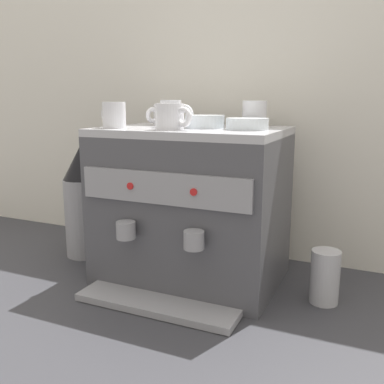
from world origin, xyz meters
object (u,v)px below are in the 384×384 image
object	(u,v)px
milk_pitcher	(325,277)
ceramic_cup_3	(172,114)
ceramic_cup_4	(113,115)
espresso_machine	(191,206)
ceramic_cup_1	(164,115)
ceramic_cup_0	(171,117)
ceramic_bowl_1	(247,124)
ceramic_bowl_0	(205,122)
ceramic_cup_2	(254,114)
coffee_grinder	(83,202)

from	to	relation	value
milk_pitcher	ceramic_cup_3	bearing A→B (deg)	178.98
ceramic_cup_4	milk_pitcher	distance (m)	0.79
espresso_machine	ceramic_cup_1	distance (m)	0.34
milk_pitcher	ceramic_cup_4	bearing A→B (deg)	-171.47
ceramic_cup_0	milk_pitcher	world-z (taller)	ceramic_cup_0
ceramic_bowl_1	ceramic_cup_3	bearing A→B (deg)	178.56
ceramic_cup_3	ceramic_bowl_0	world-z (taller)	ceramic_cup_3
milk_pitcher	ceramic_cup_0	bearing A→B (deg)	-168.36
ceramic_cup_2	ceramic_bowl_1	bearing A→B (deg)	-82.51
espresso_machine	ceramic_bowl_0	distance (m)	0.27
ceramic_bowl_0	milk_pitcher	xyz separation A→B (m)	(0.39, -0.02, -0.43)
ceramic_cup_1	ceramic_cup_4	distance (m)	0.22
ceramic_bowl_1	coffee_grinder	world-z (taller)	ceramic_bowl_1
espresso_machine	milk_pitcher	world-z (taller)	espresso_machine
ceramic_cup_3	ceramic_cup_2	bearing A→B (deg)	25.57
ceramic_cup_1	ceramic_bowl_1	distance (m)	0.35
ceramic_cup_0	milk_pitcher	distance (m)	0.64
ceramic_cup_0	ceramic_cup_3	distance (m)	0.11
ceramic_cup_3	ceramic_bowl_1	world-z (taller)	ceramic_cup_3
ceramic_cup_1	milk_pitcher	bearing A→B (deg)	-11.02
ceramic_cup_4	milk_pitcher	world-z (taller)	ceramic_cup_4
ceramic_cup_2	ceramic_bowl_0	world-z (taller)	ceramic_cup_2
ceramic_cup_0	ceramic_cup_1	size ratio (longest dim) A/B	1.08
ceramic_cup_1	ceramic_bowl_0	xyz separation A→B (m)	(0.19, -0.09, -0.02)
ceramic_cup_3	ceramic_bowl_0	distance (m)	0.11
ceramic_cup_2	ceramic_bowl_1	world-z (taller)	ceramic_cup_2
ceramic_bowl_1	espresso_machine	bearing A→B (deg)	178.09
ceramic_cup_3	ceramic_cup_4	distance (m)	0.18
ceramic_bowl_1	coffee_grinder	size ratio (longest dim) A/B	0.30
ceramic_cup_2	coffee_grinder	xyz separation A→B (m)	(-0.62, -0.08, -0.33)
ceramic_cup_4	ceramic_bowl_1	distance (m)	0.41
ceramic_cup_0	milk_pitcher	bearing A→B (deg)	11.64
espresso_machine	ceramic_cup_1	xyz separation A→B (m)	(-0.15, 0.10, 0.28)
espresso_machine	ceramic_bowl_1	distance (m)	0.32
ceramic_cup_3	coffee_grinder	size ratio (longest dim) A/B	0.26
ceramic_bowl_0	ceramic_cup_4	bearing A→B (deg)	-155.37
ceramic_bowl_1	coffee_grinder	xyz separation A→B (m)	(-0.63, 0.03, -0.30)
milk_pitcher	ceramic_bowl_0	bearing A→B (deg)	176.94
ceramic_cup_1	ceramic_cup_2	world-z (taller)	ceramic_cup_2
ceramic_bowl_1	milk_pitcher	bearing A→B (deg)	-0.59
ceramic_bowl_0	milk_pitcher	distance (m)	0.58
espresso_machine	ceramic_cup_1	bearing A→B (deg)	145.15
espresso_machine	ceramic_cup_4	world-z (taller)	ceramic_cup_4
coffee_grinder	ceramic_bowl_0	bearing A→B (deg)	-1.87
espresso_machine	ceramic_cup_1	world-z (taller)	ceramic_cup_1
espresso_machine	ceramic_cup_1	size ratio (longest dim) A/B	4.92
ceramic_bowl_0	ceramic_cup_0	bearing A→B (deg)	-118.02
espresso_machine	ceramic_bowl_1	world-z (taller)	ceramic_bowl_1
ceramic_cup_2	ceramic_bowl_1	xyz separation A→B (m)	(0.02, -0.12, -0.03)
ceramic_cup_2	ceramic_bowl_0	size ratio (longest dim) A/B	0.86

